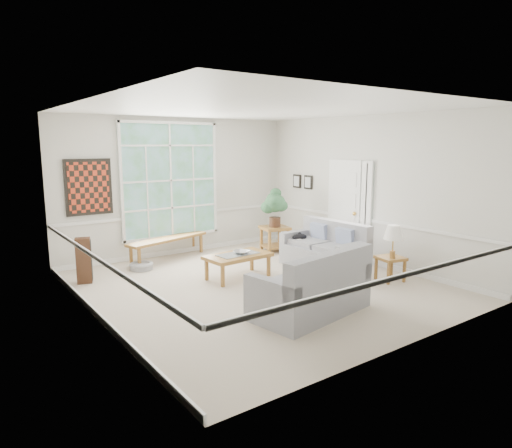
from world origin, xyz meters
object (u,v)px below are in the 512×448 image
Objects in this scene: coffee_table at (238,266)px; end_table at (275,239)px; side_table at (390,269)px; loveseat_right at (324,245)px; loveseat_front at (310,281)px.

end_table is at bearing 31.08° from coffee_table.
loveseat_right is at bearing 105.84° from side_table.
coffee_table is 2.06× the size of end_table.
coffee_table is (0.12, 2.07, -0.26)m from loveseat_front.
side_table is (0.28, -3.01, -0.07)m from end_table.
loveseat_right is 1.39m from side_table.
loveseat_front is 2.29m from side_table.
loveseat_front is 3.89m from end_table.
end_table is (1.97, 3.35, -0.19)m from loveseat_front.
side_table is at bearing -75.97° from loveseat_right.
loveseat_front reaches higher than loveseat_right.
loveseat_front is 1.49× the size of coffee_table.
loveseat_right is at bearing 32.52° from loveseat_front.
end_table is (0.09, 1.69, -0.17)m from loveseat_right.
side_table is (2.25, 0.34, -0.26)m from loveseat_front.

